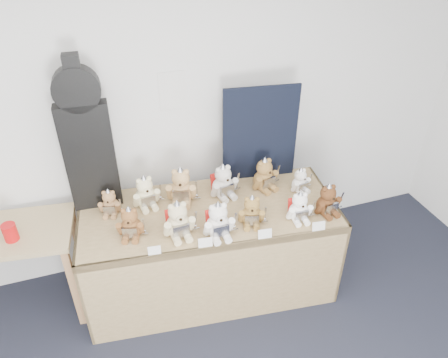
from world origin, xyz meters
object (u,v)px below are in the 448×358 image
object	(u,v)px
teddy_front_centre	(218,221)
teddy_back_far_left	(110,203)
side_table	(6,246)
teddy_front_end	(328,201)
red_cup	(10,232)
teddy_back_end	(300,181)
teddy_front_right	(252,212)
display_table	(211,234)
teddy_back_centre_right	(223,182)
teddy_front_far_left	(130,224)
teddy_back_centre_left	(181,187)
guitar_case	(86,138)
teddy_front_far_right	(299,208)
teddy_back_right	(265,175)
teddy_back_left	(146,193)
teddy_front_left	(178,221)

from	to	relation	value
teddy_front_centre	teddy_back_far_left	distance (m)	0.84
side_table	teddy_front_end	bearing A→B (deg)	-5.79
red_cup	teddy_back_end	distance (m)	2.15
side_table	teddy_front_right	bearing A→B (deg)	-8.02
display_table	teddy_back_centre_right	size ratio (longest dim) A/B	6.68
teddy_front_far_left	teddy_back_centre_left	bearing A→B (deg)	50.02
teddy_back_centre_left	side_table	bearing A→B (deg)	-164.93
display_table	red_cup	world-z (taller)	red_cup
guitar_case	teddy_back_far_left	distance (m)	0.51
teddy_front_right	teddy_front_end	xyz separation A→B (m)	(0.57, -0.07, 0.00)
teddy_front_right	teddy_back_centre_left	size ratio (longest dim) A/B	0.81
teddy_back_far_left	teddy_front_end	bearing A→B (deg)	-2.69
teddy_front_end	teddy_front_right	bearing A→B (deg)	166.60
guitar_case	teddy_back_end	size ratio (longest dim) A/B	5.26
side_table	teddy_back_end	distance (m)	2.25
teddy_front_centre	teddy_front_far_right	world-z (taller)	teddy_front_centre
teddy_front_right	teddy_back_right	size ratio (longest dim) A/B	0.88
red_cup	teddy_front_right	xyz separation A→B (m)	(1.63, -0.38, 0.05)
teddy_back_centre_right	teddy_back_right	distance (m)	0.34
red_cup	teddy_back_centre_left	world-z (taller)	teddy_back_centre_left
teddy_front_far_left	teddy_back_right	bearing A→B (deg)	28.89
teddy_front_far_right	teddy_back_left	xyz separation A→B (m)	(-1.02, 0.51, 0.01)
teddy_front_far_left	teddy_back_end	bearing A→B (deg)	21.49
teddy_back_centre_right	teddy_back_end	world-z (taller)	teddy_back_centre_right
teddy_front_far_right	teddy_back_far_left	world-z (taller)	teddy_front_far_right
side_table	teddy_back_far_left	size ratio (longest dim) A/B	4.50
teddy_front_far_right	teddy_back_centre_right	xyz separation A→B (m)	(-0.43, 0.45, 0.02)
teddy_front_right	teddy_back_centre_left	xyz separation A→B (m)	(-0.41, 0.42, 0.02)
teddy_front_end	teddy_back_right	xyz separation A→B (m)	(-0.31, 0.44, 0.01)
display_table	teddy_back_end	world-z (taller)	teddy_back_end
red_cup	teddy_front_far_left	world-z (taller)	teddy_front_far_left
teddy_front_far_left	teddy_front_left	xyz separation A→B (m)	(0.32, -0.10, 0.02)
teddy_back_centre_left	teddy_front_left	bearing A→B (deg)	-89.44
teddy_front_far_left	teddy_back_centre_right	world-z (taller)	teddy_back_centre_right
teddy_back_right	teddy_back_end	distance (m)	0.29
display_table	teddy_back_centre_right	distance (m)	0.41
side_table	teddy_front_far_left	distance (m)	0.97
teddy_front_end	teddy_back_left	size ratio (longest dim) A/B	0.95
teddy_front_left	teddy_back_end	bearing A→B (deg)	8.89
side_table	guitar_case	world-z (taller)	guitar_case
teddy_back_end	teddy_back_right	bearing A→B (deg)	140.43
teddy_front_far_left	teddy_front_far_right	distance (m)	1.20
teddy_front_end	teddy_back_centre_left	xyz separation A→B (m)	(-0.98, 0.49, 0.02)
red_cup	teddy_back_far_left	world-z (taller)	teddy_back_far_left
guitar_case	teddy_back_centre_left	bearing A→B (deg)	-11.30
teddy_front_end	teddy_back_centre_right	distance (m)	0.80
teddy_front_end	teddy_back_end	distance (m)	0.32
red_cup	teddy_front_far_right	xyz separation A→B (m)	(1.98, -0.44, 0.04)
guitar_case	teddy_front_right	distance (m)	1.27
display_table	teddy_front_right	size ratio (longest dim) A/B	7.73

